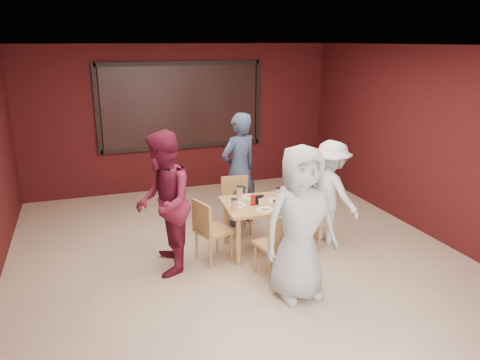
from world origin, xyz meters
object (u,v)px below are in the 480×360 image
object	(u,v)px
chair_left	(209,228)
diner_right	(330,192)
chair_back	(236,201)
diner_left	(163,203)
chair_right	(312,213)
diner_front	(300,223)
dining_table	(257,209)
chair_front	(278,242)
diner_back	(239,170)

from	to	relation	value
chair_left	diner_right	bearing A→B (deg)	2.85
chair_back	diner_left	size ratio (longest dim) A/B	0.47
chair_right	diner_front	world-z (taller)	diner_front
dining_table	chair_back	size ratio (longest dim) A/B	1.12
chair_left	diner_front	distance (m)	1.44
chair_right	diner_left	size ratio (longest dim) A/B	0.48
diner_left	chair_back	bearing A→B (deg)	136.34
diner_left	diner_right	xyz separation A→B (m)	(2.43, 0.14, -0.16)
chair_back	diner_front	bearing A→B (deg)	-88.21
chair_right	diner_right	distance (m)	0.42
dining_table	diner_front	distance (m)	1.30
diner_front	diner_left	distance (m)	1.74
dining_table	diner_front	world-z (taller)	diner_front
chair_front	chair_right	world-z (taller)	chair_right
diner_left	diner_right	world-z (taller)	diner_left
chair_right	chair_back	bearing A→B (deg)	134.23
chair_front	chair_right	distance (m)	1.12
chair_front	diner_left	bearing A→B (deg)	152.43
dining_table	chair_back	world-z (taller)	dining_table
diner_front	diner_back	xyz separation A→B (m)	(0.08, 2.33, 0.00)
chair_left	diner_left	bearing A→B (deg)	-175.78
dining_table	chair_right	distance (m)	0.82
chair_right	diner_front	distance (m)	1.49
diner_back	chair_back	bearing A→B (deg)	41.19
chair_back	diner_left	bearing A→B (deg)	-143.37
chair_right	diner_right	bearing A→B (deg)	10.82
chair_front	diner_right	xyz separation A→B (m)	(1.17, 0.80, 0.27)
chair_front	diner_right	world-z (taller)	diner_right
diner_front	diner_back	size ratio (longest dim) A/B	0.99
diner_left	chair_front	bearing A→B (deg)	72.13
chair_right	chair_left	bearing A→B (deg)	-178.84
diner_left	diner_right	size ratio (longest dim) A/B	1.21
diner_back	diner_right	size ratio (longest dim) A/B	1.20
diner_back	diner_left	size ratio (longest dim) A/B	0.99
chair_front	chair_right	size ratio (longest dim) A/B	0.98
chair_back	diner_back	bearing A→B (deg)	61.99
chair_left	chair_right	xyz separation A→B (m)	(1.52, 0.03, 0.01)
diner_front	chair_left	bearing A→B (deg)	120.23
chair_back	diner_front	world-z (taller)	diner_front
diner_front	diner_back	bearing A→B (deg)	85.89
chair_right	diner_back	distance (m)	1.40
diner_back	diner_left	bearing A→B (deg)	19.81
dining_table	diner_left	xyz separation A→B (m)	(-1.31, -0.15, 0.28)
diner_left	diner_back	bearing A→B (deg)	140.31
chair_right	diner_front	xyz separation A→B (m)	(-0.78, -1.20, 0.40)
diner_right	diner_left	bearing A→B (deg)	73.77
chair_right	diner_front	size ratio (longest dim) A/B	0.49
chair_front	diner_back	xyz separation A→B (m)	(0.14, 1.87, 0.42)
diner_front	dining_table	bearing A→B (deg)	89.04
diner_back	diner_right	world-z (taller)	diner_back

